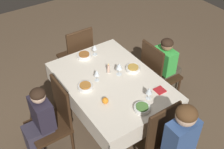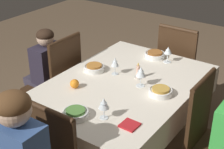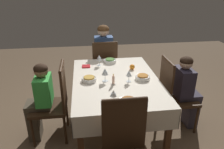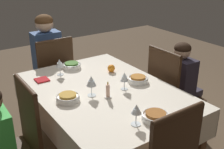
# 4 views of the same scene
# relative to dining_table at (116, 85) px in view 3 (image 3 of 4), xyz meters

# --- Properties ---
(ground_plane) EXTENTS (8.00, 8.00, 0.00)m
(ground_plane) POSITION_rel_dining_table_xyz_m (0.00, 0.00, -0.67)
(ground_plane) COLOR brown
(dining_table) EXTENTS (1.49, 1.05, 0.75)m
(dining_table) POSITION_rel_dining_table_xyz_m (0.00, 0.00, 0.00)
(dining_table) COLOR silver
(dining_table) RESTS_ON ground_plane
(chair_east) EXTENTS (0.44, 0.43, 0.99)m
(chair_east) POSITION_rel_dining_table_xyz_m (0.98, 0.04, -0.15)
(chair_east) COLOR #382314
(chair_east) RESTS_ON ground_plane
(chair_north) EXTENTS (0.43, 0.44, 0.99)m
(chair_north) POSITION_rel_dining_table_xyz_m (-0.02, 0.76, -0.15)
(chair_north) COLOR #382314
(chair_north) RESTS_ON ground_plane
(chair_south) EXTENTS (0.43, 0.44, 0.99)m
(chair_south) POSITION_rel_dining_table_xyz_m (-0.03, -0.76, -0.15)
(chair_south) COLOR #382314
(chair_south) RESTS_ON ground_plane
(person_adult_denim) EXTENTS (0.34, 0.30, 1.20)m
(person_adult_denim) POSITION_rel_dining_table_xyz_m (1.14, 0.04, 0.01)
(person_adult_denim) COLOR #4C4233
(person_adult_denim) RESTS_ON ground_plane
(person_child_green) EXTENTS (0.30, 0.33, 1.01)m
(person_child_green) POSITION_rel_dining_table_xyz_m (-0.02, 0.94, -0.12)
(person_child_green) COLOR #4C4233
(person_child_green) RESTS_ON ground_plane
(person_child_dark) EXTENTS (0.30, 0.33, 1.02)m
(person_child_dark) POSITION_rel_dining_table_xyz_m (-0.03, -0.94, -0.11)
(person_child_dark) COLOR #383342
(person_child_dark) RESTS_ON ground_plane
(bowl_east) EXTENTS (0.18, 0.18, 0.06)m
(bowl_east) POSITION_rel_dining_table_xyz_m (0.58, -0.00, 0.11)
(bowl_east) COLOR white
(bowl_east) RESTS_ON dining_table
(wine_glass_east) EXTENTS (0.07, 0.07, 0.15)m
(wine_glass_east) POSITION_rel_dining_table_xyz_m (0.48, 0.17, 0.19)
(wine_glass_east) COLOR white
(wine_glass_east) RESTS_ON dining_table
(bowl_north) EXTENTS (0.18, 0.18, 0.06)m
(bowl_north) POSITION_rel_dining_table_xyz_m (-0.01, 0.33, 0.11)
(bowl_north) COLOR white
(bowl_north) RESTS_ON dining_table
(wine_glass_north) EXTENTS (0.08, 0.08, 0.17)m
(wine_glass_north) POSITION_rel_dining_table_xyz_m (-0.04, 0.14, 0.20)
(wine_glass_north) COLOR white
(wine_glass_north) RESTS_ON dining_table
(bowl_south) EXTENTS (0.18, 0.18, 0.06)m
(bowl_south) POSITION_rel_dining_table_xyz_m (-0.05, -0.33, 0.11)
(bowl_south) COLOR white
(bowl_south) RESTS_ON dining_table
(wine_glass_south) EXTENTS (0.07, 0.07, 0.15)m
(wine_glass_south) POSITION_rel_dining_table_xyz_m (-0.09, -0.14, 0.19)
(wine_glass_south) COLOR white
(wine_glass_south) RESTS_ON dining_table
(bowl_west) EXTENTS (0.19, 0.19, 0.06)m
(bowl_west) POSITION_rel_dining_table_xyz_m (-0.59, -0.04, 0.11)
(bowl_west) COLOR white
(bowl_west) RESTS_ON dining_table
(wine_glass_west) EXTENTS (0.07, 0.07, 0.15)m
(wine_glass_west) POSITION_rel_dining_table_xyz_m (-0.56, 0.11, 0.19)
(wine_glass_west) COLOR white
(wine_glass_west) RESTS_ON dining_table
(candle_centerpiece) EXTENTS (0.06, 0.06, 0.14)m
(candle_centerpiece) POSITION_rel_dining_table_xyz_m (-0.14, 0.05, 0.13)
(candle_centerpiece) COLOR beige
(candle_centerpiece) RESTS_ON dining_table
(orange_fruit) EXTENTS (0.07, 0.07, 0.07)m
(orange_fruit) POSITION_rel_dining_table_xyz_m (0.28, -0.27, 0.12)
(orange_fruit) COLOR orange
(orange_fruit) RESTS_ON dining_table
(napkin_red_folded) EXTENTS (0.11, 0.11, 0.01)m
(napkin_red_folded) POSITION_rel_dining_table_xyz_m (0.46, 0.35, 0.09)
(napkin_red_folded) COLOR red
(napkin_red_folded) RESTS_ON dining_table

